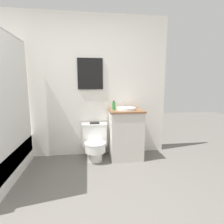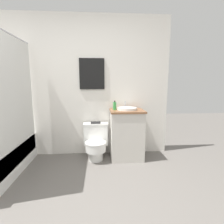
{
  "view_description": "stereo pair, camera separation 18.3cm",
  "coord_description": "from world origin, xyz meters",
  "px_view_note": "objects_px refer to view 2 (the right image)",
  "views": [
    {
      "loc": [
        0.31,
        -1.3,
        1.32
      ],
      "look_at": [
        0.68,
        1.41,
        0.87
      ],
      "focal_mm": 28.0,
      "sensor_mm": 36.0,
      "label": 1
    },
    {
      "loc": [
        0.5,
        -1.32,
        1.32
      ],
      "look_at": [
        0.68,
        1.41,
        0.87
      ],
      "focal_mm": 28.0,
      "sensor_mm": 36.0,
      "label": 2
    }
  ],
  "objects_px": {
    "soap_bottle": "(115,106)",
    "book_on_tank": "(96,123)",
    "toilet": "(96,142)",
    "sink": "(127,109)"
  },
  "relations": [
    {
      "from": "toilet",
      "to": "sink",
      "type": "xyz_separation_m",
      "value": [
        0.54,
        0.01,
        0.58
      ]
    },
    {
      "from": "toilet",
      "to": "sink",
      "type": "relative_size",
      "value": 1.63
    },
    {
      "from": "sink",
      "to": "book_on_tank",
      "type": "height_order",
      "value": "sink"
    },
    {
      "from": "sink",
      "to": "soap_bottle",
      "type": "distance_m",
      "value": 0.22
    },
    {
      "from": "toilet",
      "to": "soap_bottle",
      "type": "height_order",
      "value": "soap_bottle"
    },
    {
      "from": "toilet",
      "to": "book_on_tank",
      "type": "xyz_separation_m",
      "value": [
        0.0,
        0.1,
        0.32
      ]
    },
    {
      "from": "sink",
      "to": "book_on_tank",
      "type": "distance_m",
      "value": 0.61
    },
    {
      "from": "soap_bottle",
      "to": "book_on_tank",
      "type": "bearing_deg",
      "value": 167.14
    },
    {
      "from": "toilet",
      "to": "sink",
      "type": "bearing_deg",
      "value": 0.9
    },
    {
      "from": "soap_bottle",
      "to": "sink",
      "type": "bearing_deg",
      "value": -5.39
    }
  ]
}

